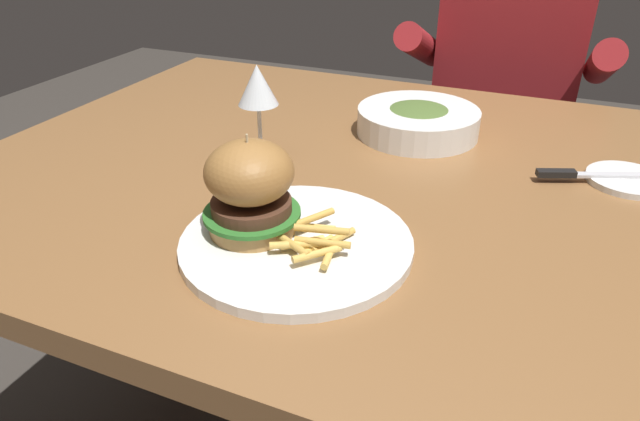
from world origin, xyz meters
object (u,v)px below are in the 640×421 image
object	(u,v)px
burger_sandwich	(250,188)
table_knife	(596,174)
main_plate	(297,243)
diner_person	(499,125)
bread_plate	(628,180)
wine_glass	(258,89)
soup_bowl	(418,120)

from	to	relation	value
burger_sandwich	table_knife	bearing A→B (deg)	40.66
main_plate	diner_person	distance (m)	1.06
burger_sandwich	bread_plate	world-z (taller)	burger_sandwich
wine_glass	table_knife	world-z (taller)	wine_glass
bread_plate	table_knife	bearing A→B (deg)	-158.37
diner_person	soup_bowl	bearing A→B (deg)	-99.40
table_knife	soup_bowl	size ratio (longest dim) A/B	0.96
wine_glass	table_knife	distance (m)	0.55
main_plate	burger_sandwich	size ratio (longest dim) A/B	2.24
main_plate	bread_plate	distance (m)	0.55
burger_sandwich	soup_bowl	xyz separation A→B (m)	(0.11, 0.44, -0.05)
soup_bowl	bread_plate	bearing A→B (deg)	-11.15
main_plate	bread_plate	bearing A→B (deg)	42.98
burger_sandwich	wine_glass	size ratio (longest dim) A/B	0.83
bread_plate	table_knife	distance (m)	0.05
table_knife	soup_bowl	bearing A→B (deg)	163.91
wine_glass	table_knife	xyz separation A→B (m)	(0.53, 0.12, -0.11)
diner_person	burger_sandwich	bearing A→B (deg)	-101.09
main_plate	table_knife	world-z (taller)	table_knife
main_plate	bread_plate	size ratio (longest dim) A/B	2.40
main_plate	diner_person	xyz separation A→B (m)	(0.14, 1.03, -0.18)
diner_person	wine_glass	bearing A→B (deg)	-111.43
wine_glass	soup_bowl	xyz separation A→B (m)	(0.22, 0.21, -0.09)
bread_plate	soup_bowl	xyz separation A→B (m)	(-0.36, 0.07, 0.02)
burger_sandwich	wine_glass	xyz separation A→B (m)	(-0.11, 0.23, 0.05)
bread_plate	table_knife	world-z (taller)	table_knife
table_knife	diner_person	xyz separation A→B (m)	(-0.21, 0.68, -0.19)
table_knife	diner_person	size ratio (longest dim) A/B	0.18
wine_glass	bread_plate	distance (m)	0.60
main_plate	table_knife	size ratio (longest dim) A/B	1.38
bread_plate	burger_sandwich	bearing A→B (deg)	-140.95
burger_sandwich	soup_bowl	bearing A→B (deg)	76.69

